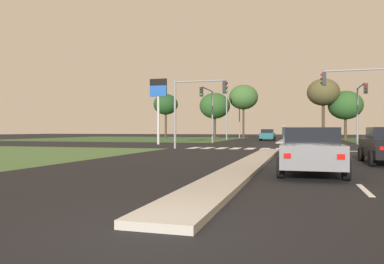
# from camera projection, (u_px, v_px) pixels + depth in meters

# --- Properties ---
(ground_plane) EXTENTS (200.00, 200.00, 0.00)m
(ground_plane) POSITION_uv_depth(u_px,v_px,m) (277.00, 146.00, 34.11)
(ground_plane) COLOR black
(grass_verge_far_left) EXTENTS (35.00, 35.00, 0.01)m
(grass_verge_far_left) POSITION_uv_depth(u_px,v_px,m) (135.00, 139.00, 64.73)
(grass_verge_far_left) COLOR #385B2D
(grass_verge_far_left) RESTS_ON ground
(median_island_near) EXTENTS (1.20, 22.00, 0.14)m
(median_island_near) POSITION_uv_depth(u_px,v_px,m) (251.00, 163.00, 15.86)
(median_island_near) COLOR #ADA89E
(median_island_near) RESTS_ON ground
(median_island_far) EXTENTS (1.20, 36.00, 0.14)m
(median_island_far) POSITION_uv_depth(u_px,v_px,m) (287.00, 139.00, 58.12)
(median_island_far) COLOR gray
(median_island_far) RESTS_ON ground
(lane_dash_near) EXTENTS (0.14, 2.00, 0.01)m
(lane_dash_near) POSITION_uv_depth(u_px,v_px,m) (365.00, 190.00, 9.07)
(lane_dash_near) COLOR silver
(lane_dash_near) RESTS_ON ground
(lane_dash_second) EXTENTS (0.14, 2.00, 0.01)m
(lane_dash_second) POSITION_uv_depth(u_px,v_px,m) (340.00, 167.00, 14.83)
(lane_dash_second) COLOR silver
(lane_dash_second) RESTS_ON ground
(lane_dash_third) EXTENTS (0.14, 2.00, 0.01)m
(lane_dash_third) POSITION_uv_depth(u_px,v_px,m) (329.00, 157.00, 20.59)
(lane_dash_third) COLOR silver
(lane_dash_third) RESTS_ON ground
(lane_dash_fourth) EXTENTS (0.14, 2.00, 0.01)m
(lane_dash_fourth) POSITION_uv_depth(u_px,v_px,m) (323.00, 151.00, 26.36)
(lane_dash_fourth) COLOR silver
(lane_dash_fourth) RESTS_ON ground
(lane_dash_fifth) EXTENTS (0.14, 2.00, 0.01)m
(lane_dash_fifth) POSITION_uv_depth(u_px,v_px,m) (319.00, 147.00, 32.12)
(lane_dash_fifth) COLOR silver
(lane_dash_fifth) RESTS_ON ground
(stop_bar_near) EXTENTS (6.40, 0.50, 0.01)m
(stop_bar_near) POSITION_uv_depth(u_px,v_px,m) (327.00, 151.00, 26.33)
(stop_bar_near) COLOR silver
(stop_bar_near) RESTS_ON ground
(crosswalk_bar_near) EXTENTS (0.70, 2.80, 0.01)m
(crosswalk_bar_near) POSITION_uv_depth(u_px,v_px,m) (194.00, 148.00, 30.89)
(crosswalk_bar_near) COLOR silver
(crosswalk_bar_near) RESTS_ON ground
(crosswalk_bar_second) EXTENTS (0.70, 2.80, 0.01)m
(crosswalk_bar_second) POSITION_uv_depth(u_px,v_px,m) (208.00, 148.00, 30.57)
(crosswalk_bar_second) COLOR silver
(crosswalk_bar_second) RESTS_ON ground
(crosswalk_bar_third) EXTENTS (0.70, 2.80, 0.01)m
(crosswalk_bar_third) POSITION_uv_depth(u_px,v_px,m) (222.00, 148.00, 30.25)
(crosswalk_bar_third) COLOR silver
(crosswalk_bar_third) RESTS_ON ground
(crosswalk_bar_fourth) EXTENTS (0.70, 2.80, 0.01)m
(crosswalk_bar_fourth) POSITION_uv_depth(u_px,v_px,m) (236.00, 148.00, 29.93)
(crosswalk_bar_fourth) COLOR silver
(crosswalk_bar_fourth) RESTS_ON ground
(crosswalk_bar_fifth) EXTENTS (0.70, 2.80, 0.01)m
(crosswalk_bar_fifth) POSITION_uv_depth(u_px,v_px,m) (250.00, 149.00, 29.61)
(crosswalk_bar_fifth) COLOR silver
(crosswalk_bar_fifth) RESTS_ON ground
(crosswalk_bar_sixth) EXTENTS (0.70, 2.80, 0.01)m
(crosswalk_bar_sixth) POSITION_uv_depth(u_px,v_px,m) (265.00, 149.00, 29.29)
(crosswalk_bar_sixth) COLOR silver
(crosswalk_bar_sixth) RESTS_ON ground
(crosswalk_bar_seventh) EXTENTS (0.70, 2.80, 0.01)m
(crosswalk_bar_seventh) POSITION_uv_depth(u_px,v_px,m) (280.00, 149.00, 28.97)
(crosswalk_bar_seventh) COLOR silver
(crosswalk_bar_seventh) RESTS_ON ground
(crosswalk_bar_eighth) EXTENTS (0.70, 2.80, 0.01)m
(crosswalk_bar_eighth) POSITION_uv_depth(u_px,v_px,m) (296.00, 149.00, 28.65)
(crosswalk_bar_eighth) COLOR silver
(crosswalk_bar_eighth) RESTS_ON ground
(car_grey_near) EXTENTS (2.06, 4.44, 1.54)m
(car_grey_near) POSITION_uv_depth(u_px,v_px,m) (311.00, 150.00, 12.39)
(car_grey_near) COLOR slate
(car_grey_near) RESTS_ON ground
(car_beige_second) EXTENTS (1.95, 4.29, 1.51)m
(car_beige_second) POSITION_uv_depth(u_px,v_px,m) (306.00, 142.00, 22.20)
(car_beige_second) COLOR #BCAD8E
(car_beige_second) RESTS_ON ground
(car_teal_third) EXTENTS (2.08, 4.26, 1.60)m
(car_teal_third) POSITION_uv_depth(u_px,v_px,m) (267.00, 135.00, 52.24)
(car_teal_third) COLOR #19565B
(car_teal_third) RESTS_ON ground
(traffic_signal_far_left) EXTENTS (0.32, 5.26, 6.11)m
(traffic_signal_far_left) POSITION_uv_depth(u_px,v_px,m) (209.00, 105.00, 40.77)
(traffic_signal_far_left) COLOR gray
(traffic_signal_far_left) RESTS_ON ground
(traffic_signal_near_right) EXTENTS (4.33, 0.32, 5.90)m
(traffic_signal_near_right) POSITION_uv_depth(u_px,v_px,m) (362.00, 93.00, 26.05)
(traffic_signal_near_right) COLOR gray
(traffic_signal_near_right) RESTS_ON ground
(traffic_signal_far_right) EXTENTS (0.32, 5.40, 5.97)m
(traffic_signal_far_right) POSITION_uv_depth(u_px,v_px,m) (360.00, 103.00, 36.48)
(traffic_signal_far_right) COLOR gray
(traffic_signal_far_right) RESTS_ON ground
(traffic_signal_near_left) EXTENTS (4.36, 0.32, 5.53)m
(traffic_signal_near_left) POSITION_uv_depth(u_px,v_px,m) (194.00, 100.00, 29.43)
(traffic_signal_near_left) COLOR gray
(traffic_signal_near_left) RESTS_ON ground
(street_lamp_third) EXTENTS (0.56, 1.99, 8.10)m
(street_lamp_third) POSITION_uv_depth(u_px,v_px,m) (226.00, 110.00, 57.56)
(street_lamp_third) COLOR gray
(street_lamp_third) RESTS_ON ground
(street_lamp_fourth) EXTENTS (2.25, 0.28, 9.61)m
(street_lamp_fourth) POSITION_uv_depth(u_px,v_px,m) (240.00, 109.00, 69.86)
(street_lamp_fourth) COLOR gray
(street_lamp_fourth) RESTS_ON ground
(pedestrian_at_median) EXTENTS (0.34, 0.34, 1.89)m
(pedestrian_at_median) POSITION_uv_depth(u_px,v_px,m) (284.00, 132.00, 42.63)
(pedestrian_at_median) COLOR #335184
(pedestrian_at_median) RESTS_ON median_island_far
(fuel_price_totem) EXTENTS (1.80, 0.24, 6.73)m
(fuel_price_totem) POSITION_uv_depth(u_px,v_px,m) (158.00, 96.00, 38.51)
(fuel_price_totem) COLOR silver
(fuel_price_totem) RESTS_ON ground
(treeline_near) EXTENTS (4.36, 4.36, 7.95)m
(treeline_near) POSITION_uv_depth(u_px,v_px,m) (166.00, 105.00, 67.08)
(treeline_near) COLOR #423323
(treeline_near) RESTS_ON ground
(treeline_second) EXTENTS (5.06, 5.06, 7.67)m
(treeline_second) POSITION_uv_depth(u_px,v_px,m) (215.00, 106.00, 62.29)
(treeline_second) COLOR #423323
(treeline_second) RESTS_ON ground
(treeline_third) EXTENTS (4.86, 4.86, 9.08)m
(treeline_third) POSITION_uv_depth(u_px,v_px,m) (243.00, 97.00, 62.95)
(treeline_third) COLOR #423323
(treeline_third) RESTS_ON ground
(treeline_fourth) EXTENTS (5.14, 5.14, 9.81)m
(treeline_fourth) POSITION_uv_depth(u_px,v_px,m) (323.00, 93.00, 60.70)
(treeline_fourth) COLOR #423323
(treeline_fourth) RESTS_ON ground
(treeline_fifth) EXTENTS (5.51, 5.51, 7.89)m
(treeline_fifth) POSITION_uv_depth(u_px,v_px,m) (345.00, 105.00, 61.22)
(treeline_fifth) COLOR #423323
(treeline_fifth) RESTS_ON ground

